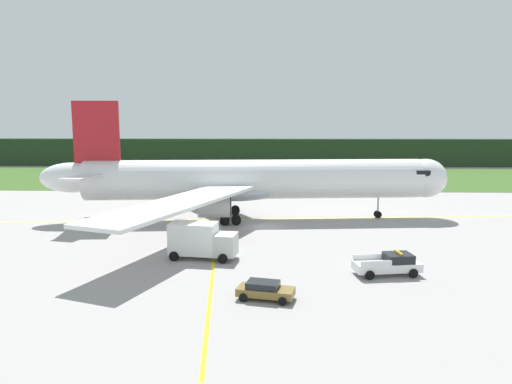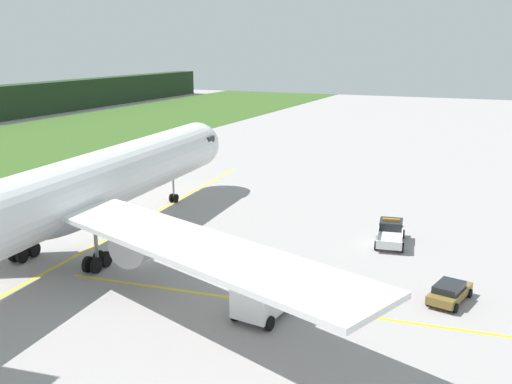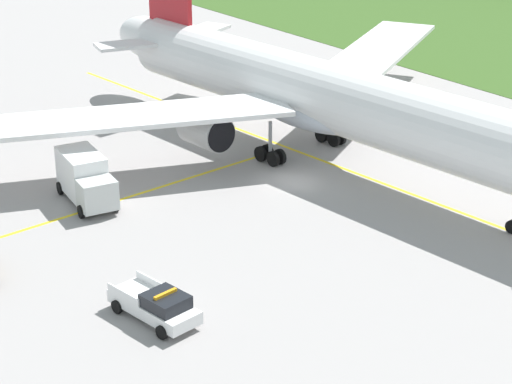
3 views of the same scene
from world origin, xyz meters
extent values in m
plane|color=#989392|center=(0.00, 0.00, 0.00)|extent=(320.00, 320.00, 0.00)
cube|color=yellow|center=(-1.15, 4.57, 0.00)|extent=(68.69, 6.24, 0.01)
cube|color=yellow|center=(-4.10, -16.72, 0.00)|extent=(3.49, 36.96, 0.01)
cylinder|color=silver|center=(-1.15, 4.57, 5.25)|extent=(43.35, 8.77, 5.08)
ellipsoid|color=silver|center=(-24.13, 2.58, 5.63)|extent=(8.43, 4.50, 3.81)
ellipsoid|color=#B5BDC9|center=(-3.30, 4.38, 3.85)|extent=(12.21, 6.33, 2.79)
cube|color=silver|center=(-10.58, 17.65, 4.61)|extent=(17.61, 24.84, 0.35)
cylinder|color=#A4A4A4|center=(-6.82, 12.16, 3.27)|extent=(3.80, 2.96, 2.66)
cylinder|color=black|center=(-4.99, 12.32, 3.27)|extent=(0.33, 2.45, 2.45)
cube|color=silver|center=(-8.20, -9.94, 4.61)|extent=(14.02, 25.91, 0.35)
cylinder|color=#A4A4A4|center=(-5.43, -3.88, 3.27)|extent=(3.80, 2.96, 2.66)
cylinder|color=black|center=(-3.60, -3.73, 3.27)|extent=(0.33, 2.45, 2.45)
cube|color=silver|center=(-21.72, 6.35, 6.14)|extent=(5.13, 7.23, 0.28)
cube|color=silver|center=(-21.11, -0.72, 6.14)|extent=(4.17, 7.14, 0.28)
cylinder|color=black|center=(15.18, 5.72, 0.45)|extent=(0.92, 0.30, 0.90)
cylinder|color=gray|center=(-4.58, 7.59, 1.95)|extent=(0.28, 0.28, 2.71)
cylinder|color=black|center=(-3.85, 7.30, 0.60)|extent=(1.22, 0.40, 1.20)
cylinder|color=black|center=(-3.91, 8.00, 0.60)|extent=(1.22, 0.40, 1.20)
cylinder|color=black|center=(-5.25, 7.18, 0.60)|extent=(1.22, 0.40, 1.20)
cylinder|color=black|center=(-5.31, 7.88, 0.60)|extent=(1.22, 0.40, 1.20)
cylinder|color=gray|center=(-4.01, 1.01, 1.95)|extent=(0.28, 0.28, 2.71)
cylinder|color=black|center=(-3.34, 1.42, 0.60)|extent=(1.22, 0.40, 1.20)
cylinder|color=black|center=(-3.28, 0.72, 0.60)|extent=(1.22, 0.40, 1.20)
cylinder|color=black|center=(-4.74, 1.30, 0.60)|extent=(1.22, 0.40, 1.20)
cylinder|color=black|center=(-4.68, 0.60, 0.60)|extent=(1.22, 0.40, 1.20)
cube|color=white|center=(10.65, -17.99, 0.73)|extent=(5.72, 2.89, 0.70)
cube|color=black|center=(11.62, -17.84, 1.43)|extent=(2.45, 2.22, 0.70)
cube|color=white|center=(9.20, -17.22, 1.31)|extent=(2.61, 0.50, 0.45)
cube|color=white|center=(9.50, -19.17, 1.31)|extent=(2.61, 0.50, 0.45)
cube|color=orange|center=(11.62, -17.84, 1.86)|extent=(0.42, 1.46, 0.16)
cylinder|color=black|center=(12.32, -16.66, 0.38)|extent=(0.79, 0.35, 0.76)
cylinder|color=black|center=(12.65, -18.75, 0.38)|extent=(0.79, 0.35, 0.76)
cylinder|color=black|center=(8.65, -17.24, 0.38)|extent=(0.79, 0.35, 0.76)
cylinder|color=black|center=(8.97, -19.32, 0.38)|extent=(0.79, 0.35, 0.76)
cube|color=silver|center=(-3.21, -14.04, 1.45)|extent=(2.22, 2.65, 2.00)
cube|color=white|center=(-6.28, -13.59, 1.92)|extent=(4.60, 2.99, 2.93)
cylinder|color=#99999E|center=(-5.43, -13.72, 0.36)|extent=(0.78, 0.21, 1.04)
cylinder|color=#99999E|center=(-7.14, -13.47, 0.36)|extent=(0.78, 0.21, 1.04)
cylinder|color=black|center=(-3.04, -12.85, 0.45)|extent=(0.93, 0.39, 0.90)
cylinder|color=black|center=(-3.39, -15.22, 0.45)|extent=(0.93, 0.39, 0.90)
cylinder|color=black|center=(-7.60, -12.19, 0.45)|extent=(0.93, 0.39, 0.90)
cylinder|color=black|center=(-7.95, -14.56, 0.45)|extent=(0.93, 0.39, 0.90)
camera|label=1|loc=(0.84, -57.25, 12.84)|focal=33.85mm
camera|label=2|loc=(-37.57, -26.62, 16.40)|focal=41.56mm
camera|label=3|loc=(48.09, -39.11, 25.31)|focal=64.68mm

